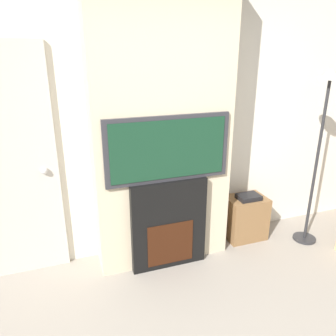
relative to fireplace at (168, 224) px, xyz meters
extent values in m
cube|color=silver|center=(0.00, 0.40, 0.91)|extent=(6.00, 0.06, 2.70)
cube|color=beige|center=(0.00, 0.19, 0.91)|extent=(1.27, 0.37, 2.70)
cube|color=black|center=(0.00, 0.00, 0.00)|extent=(0.72, 0.14, 0.88)
cube|color=#33160A|center=(0.00, -0.07, -0.17)|extent=(0.45, 0.01, 0.42)
cube|color=#2D2D33|center=(0.00, 0.00, 0.74)|extent=(1.13, 0.06, 0.59)
cube|color=#143823|center=(0.00, -0.03, 0.74)|extent=(1.04, 0.01, 0.52)
cylinder|color=#262628|center=(1.57, -0.10, -0.42)|extent=(0.24, 0.24, 0.03)
cylinder|color=#262628|center=(1.57, -0.10, 0.44)|extent=(0.03, 0.03, 1.70)
cone|color=#B7B2A3|center=(1.57, -0.10, 1.33)|extent=(0.23, 0.23, 0.10)
cube|color=brown|center=(0.97, 0.18, -0.20)|extent=(0.43, 0.32, 0.48)
cube|color=black|center=(0.97, 0.15, 0.07)|extent=(0.24, 0.18, 0.05)
cube|color=#BCB7AD|center=(-1.32, 0.35, 0.60)|extent=(0.82, 0.04, 2.06)
sphere|color=silver|center=(-1.04, 0.31, 0.55)|extent=(0.06, 0.06, 0.06)
camera|label=1|loc=(-0.90, -2.57, 1.54)|focal=35.00mm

